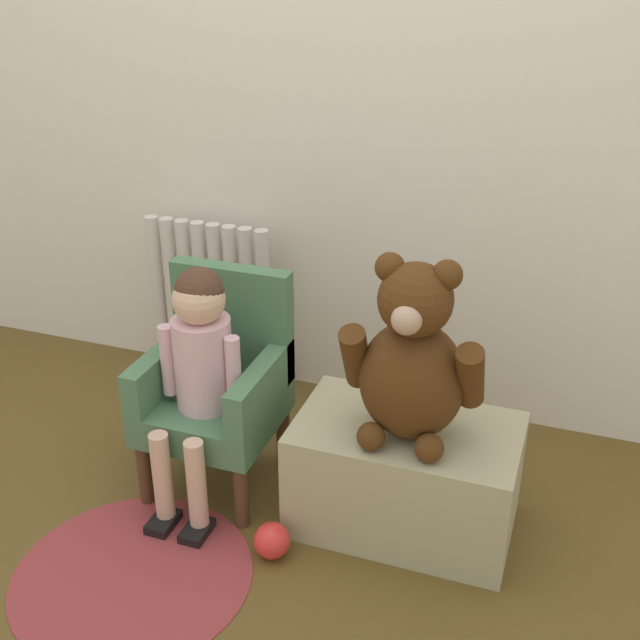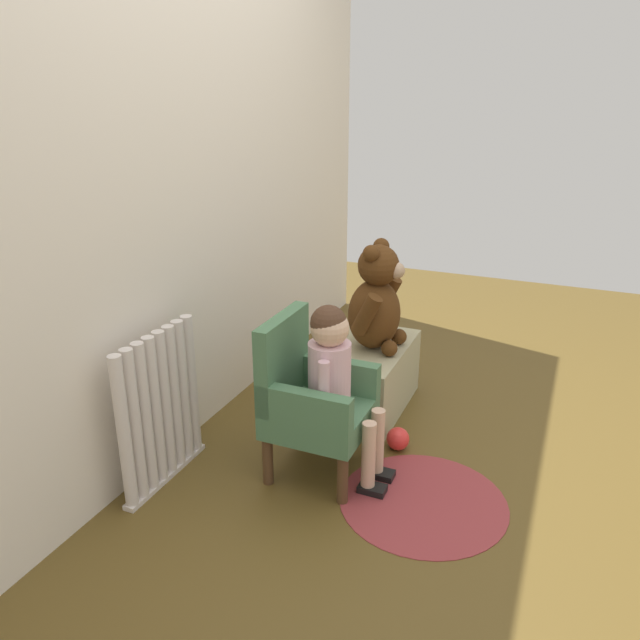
{
  "view_description": "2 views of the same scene",
  "coord_description": "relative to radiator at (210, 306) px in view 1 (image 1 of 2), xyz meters",
  "views": [
    {
      "loc": [
        0.84,
        -1.43,
        1.59
      ],
      "look_at": [
        0.16,
        0.5,
        0.57
      ],
      "focal_mm": 45.0,
      "sensor_mm": 36.0,
      "label": 1
    },
    {
      "loc": [
        -2.21,
        -0.48,
        1.53
      ],
      "look_at": [
        0.07,
        0.5,
        0.59
      ],
      "focal_mm": 35.0,
      "sensor_mm": 36.0,
      "label": 2
    }
  ],
  "objects": [
    {
      "name": "ground_plane",
      "position": [
        0.44,
        -0.97,
        -0.32
      ],
      "size": [
        6.0,
        6.0,
        0.0
      ],
      "primitive_type": "plane",
      "color": "brown"
    },
    {
      "name": "back_wall",
      "position": [
        0.44,
        0.12,
        0.88
      ],
      "size": [
        3.8,
        0.05,
        2.4
      ],
      "primitive_type": "cube",
      "color": "silver",
      "rests_on": "ground_plane"
    },
    {
      "name": "radiator",
      "position": [
        0.0,
        0.0,
        0.0
      ],
      "size": [
        0.5,
        0.05,
        0.64
      ],
      "color": "silver",
      "rests_on": "ground_plane"
    },
    {
      "name": "child_armchair",
      "position": [
        0.29,
        -0.52,
        0.02
      ],
      "size": [
        0.38,
        0.39,
        0.67
      ],
      "color": "#47724D",
      "rests_on": "ground_plane"
    },
    {
      "name": "child_figure",
      "position": [
        0.29,
        -0.63,
        0.17
      ],
      "size": [
        0.25,
        0.35,
        0.74
      ],
      "color": "beige",
      "rests_on": "ground_plane"
    },
    {
      "name": "low_bench",
      "position": [
        0.89,
        -0.56,
        -0.15
      ],
      "size": [
        0.63,
        0.38,
        0.33
      ],
      "primitive_type": "cube",
      "color": "tan",
      "rests_on": "ground_plane"
    },
    {
      "name": "large_teddy_bear",
      "position": [
        0.9,
        -0.59,
        0.25
      ],
      "size": [
        0.38,
        0.27,
        0.52
      ],
      "color": "#492A10",
      "rests_on": "low_bench"
    },
    {
      "name": "floor_rug",
      "position": [
        0.26,
        -1.02,
        -0.31
      ],
      "size": [
        0.65,
        0.65,
        0.01
      ],
      "primitive_type": "cylinder",
      "color": "maroon",
      "rests_on": "ground_plane"
    },
    {
      "name": "toy_ball",
      "position": [
        0.58,
        -0.82,
        -0.27
      ],
      "size": [
        0.1,
        0.1,
        0.1
      ],
      "primitive_type": "sphere",
      "color": "red",
      "rests_on": "ground_plane"
    }
  ]
}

